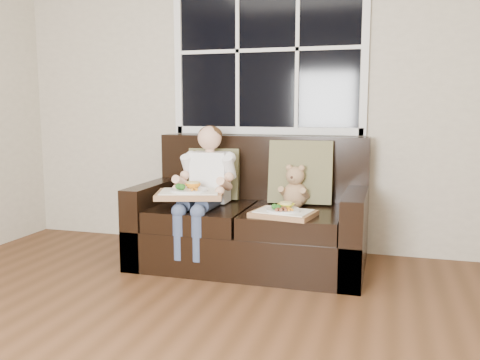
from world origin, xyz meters
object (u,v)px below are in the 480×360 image
(teddy_bear, at_px, (295,189))
(tray_left, at_px, (190,193))
(child, at_px, (206,178))
(tray_right, at_px, (284,212))
(loveseat, at_px, (252,223))

(teddy_bear, xyz_separation_m, tray_left, (-0.70, -0.36, -0.00))
(child, relative_size, tray_right, 2.02)
(child, xyz_separation_m, tray_left, (-0.05, -0.21, -0.08))
(child, bearing_deg, tray_left, -103.34)
(child, relative_size, tray_left, 1.67)
(loveseat, height_order, tray_left, loveseat)
(tray_left, bearing_deg, child, 59.96)
(loveseat, bearing_deg, child, -159.73)
(child, relative_size, teddy_bear, 2.81)
(loveseat, distance_m, teddy_bear, 0.42)
(loveseat, distance_m, tray_left, 0.57)
(loveseat, distance_m, child, 0.49)
(teddy_bear, bearing_deg, child, -157.98)
(loveseat, relative_size, tray_right, 3.73)
(loveseat, bearing_deg, tray_right, -47.84)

